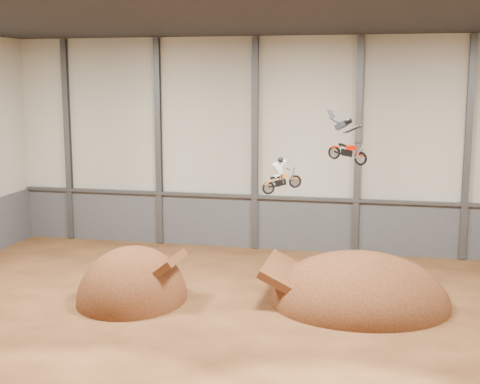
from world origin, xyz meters
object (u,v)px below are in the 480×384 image
(takeoff_ramp, at_px, (133,300))
(fmx_rider_b, at_px, (347,138))
(fmx_rider_a, at_px, (283,173))
(landing_ramp, at_px, (359,304))

(takeoff_ramp, bearing_deg, fmx_rider_b, -5.17)
(fmx_rider_a, height_order, fmx_rider_b, fmx_rider_b)
(takeoff_ramp, distance_m, fmx_rider_b, 13.90)
(landing_ramp, relative_size, fmx_rider_b, 3.55)
(fmx_rider_a, bearing_deg, takeoff_ramp, -177.88)
(takeoff_ramp, xyz_separation_m, fmx_rider_a, (7.23, 3.77, 6.35))
(takeoff_ramp, relative_size, landing_ramp, 0.71)
(landing_ramp, bearing_deg, fmx_rider_b, -102.97)
(takeoff_ramp, xyz_separation_m, landing_ramp, (11.46, 1.91, 0.00))
(fmx_rider_a, relative_size, fmx_rider_b, 0.86)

